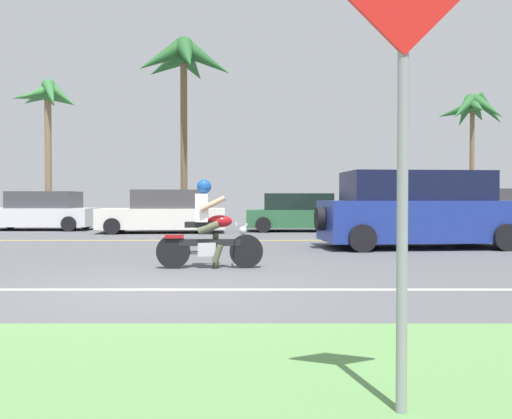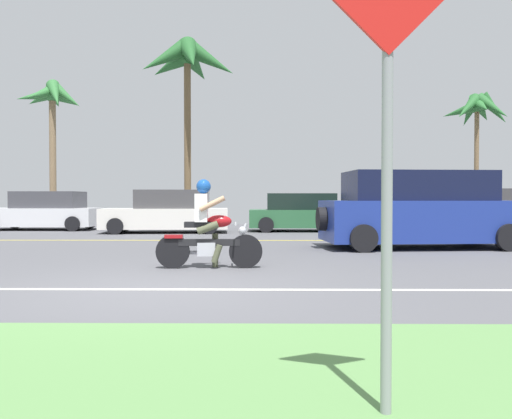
{
  "view_description": "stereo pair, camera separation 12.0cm",
  "coord_description": "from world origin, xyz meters",
  "px_view_note": "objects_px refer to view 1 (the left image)",
  "views": [
    {
      "loc": [
        1.31,
        -7.06,
        1.23
      ],
      "look_at": [
        1.29,
        4.3,
        0.98
      ],
      "focal_mm": 36.85,
      "sensor_mm": 36.0,
      "label": 1
    },
    {
      "loc": [
        1.43,
        -7.06,
        1.23
      ],
      "look_at": [
        1.29,
        4.3,
        0.98
      ],
      "focal_mm": 36.85,
      "sensor_mm": 36.0,
      "label": 2
    }
  ],
  "objects_px": {
    "palm_tree_1": "(184,67)",
    "palm_tree_0": "(48,104)",
    "street_sign": "(404,132)",
    "palm_tree_2": "(474,113)",
    "motorcyclist": "(210,231)",
    "parked_car_1": "(165,213)",
    "suv_nearby": "(418,211)",
    "parked_car_0": "(41,212)",
    "parked_car_3": "(481,212)",
    "parked_car_2": "(304,213)"
  },
  "relations": [
    {
      "from": "parked_car_3",
      "to": "palm_tree_1",
      "type": "height_order",
      "value": "palm_tree_1"
    },
    {
      "from": "suv_nearby",
      "to": "palm_tree_2",
      "type": "xyz_separation_m",
      "value": [
        5.56,
        10.11,
        4.06
      ]
    },
    {
      "from": "motorcyclist",
      "to": "parked_car_1",
      "type": "bearing_deg",
      "value": 104.35
    },
    {
      "from": "motorcyclist",
      "to": "suv_nearby",
      "type": "xyz_separation_m",
      "value": [
        4.83,
        3.83,
        0.26
      ]
    },
    {
      "from": "palm_tree_0",
      "to": "street_sign",
      "type": "bearing_deg",
      "value": -63.9
    },
    {
      "from": "parked_car_0",
      "to": "palm_tree_0",
      "type": "relative_size",
      "value": 0.66
    },
    {
      "from": "motorcyclist",
      "to": "parked_car_3",
      "type": "bearing_deg",
      "value": 46.97
    },
    {
      "from": "palm_tree_1",
      "to": "parked_car_0",
      "type": "bearing_deg",
      "value": -153.08
    },
    {
      "from": "parked_car_2",
      "to": "street_sign",
      "type": "distance_m",
      "value": 16.78
    },
    {
      "from": "motorcyclist",
      "to": "palm_tree_1",
      "type": "distance_m",
      "value": 15.33
    },
    {
      "from": "palm_tree_2",
      "to": "motorcyclist",
      "type": "bearing_deg",
      "value": -126.69
    },
    {
      "from": "suv_nearby",
      "to": "parked_car_0",
      "type": "relative_size",
      "value": 1.18
    },
    {
      "from": "palm_tree_2",
      "to": "parked_car_0",
      "type": "bearing_deg",
      "value": -171.13
    },
    {
      "from": "motorcyclist",
      "to": "palm_tree_0",
      "type": "xyz_separation_m",
      "value": [
        -8.48,
        14.25,
        4.79
      ]
    },
    {
      "from": "parked_car_0",
      "to": "palm_tree_0",
      "type": "height_order",
      "value": "palm_tree_0"
    },
    {
      "from": "parked_car_0",
      "to": "parked_car_3",
      "type": "height_order",
      "value": "parked_car_3"
    },
    {
      "from": "palm_tree_1",
      "to": "palm_tree_0",
      "type": "bearing_deg",
      "value": 175.55
    },
    {
      "from": "suv_nearby",
      "to": "parked_car_3",
      "type": "relative_size",
      "value": 1.19
    },
    {
      "from": "parked_car_1",
      "to": "parked_car_2",
      "type": "xyz_separation_m",
      "value": [
        5.01,
        0.85,
        -0.05
      ]
    },
    {
      "from": "suv_nearby",
      "to": "parked_car_1",
      "type": "relative_size",
      "value": 1.11
    },
    {
      "from": "palm_tree_2",
      "to": "suv_nearby",
      "type": "bearing_deg",
      "value": -118.79
    },
    {
      "from": "parked_car_3",
      "to": "parked_car_2",
      "type": "bearing_deg",
      "value": 170.9
    },
    {
      "from": "palm_tree_2",
      "to": "parked_car_1",
      "type": "bearing_deg",
      "value": -161.0
    },
    {
      "from": "parked_car_0",
      "to": "suv_nearby",
      "type": "bearing_deg",
      "value": -30.57
    },
    {
      "from": "suv_nearby",
      "to": "palm_tree_0",
      "type": "distance_m",
      "value": 17.5
    },
    {
      "from": "palm_tree_1",
      "to": "palm_tree_2",
      "type": "xyz_separation_m",
      "value": [
        12.74,
        0.16,
        -1.98
      ]
    },
    {
      "from": "motorcyclist",
      "to": "suv_nearby",
      "type": "height_order",
      "value": "suv_nearby"
    },
    {
      "from": "suv_nearby",
      "to": "parked_car_0",
      "type": "xyz_separation_m",
      "value": [
        -12.38,
        7.31,
        -0.22
      ]
    },
    {
      "from": "parked_car_1",
      "to": "palm_tree_1",
      "type": "distance_m",
      "value": 7.55
    },
    {
      "from": "parked_car_0",
      "to": "palm_tree_1",
      "type": "xyz_separation_m",
      "value": [
        5.19,
        2.64,
        6.26
      ]
    },
    {
      "from": "suv_nearby",
      "to": "parked_car_2",
      "type": "bearing_deg",
      "value": 109.03
    },
    {
      "from": "parked_car_2",
      "to": "palm_tree_1",
      "type": "distance_m",
      "value": 8.69
    },
    {
      "from": "palm_tree_2",
      "to": "street_sign",
      "type": "distance_m",
      "value": 22.37
    },
    {
      "from": "motorcyclist",
      "to": "suv_nearby",
      "type": "bearing_deg",
      "value": 38.41
    },
    {
      "from": "parked_car_3",
      "to": "street_sign",
      "type": "bearing_deg",
      "value": -114.4
    },
    {
      "from": "street_sign",
      "to": "palm_tree_1",
      "type": "bearing_deg",
      "value": 101.15
    },
    {
      "from": "parked_car_1",
      "to": "street_sign",
      "type": "height_order",
      "value": "street_sign"
    },
    {
      "from": "parked_car_1",
      "to": "parked_car_3",
      "type": "xyz_separation_m",
      "value": [
        11.2,
        -0.14,
        0.01
      ]
    },
    {
      "from": "parked_car_2",
      "to": "palm_tree_2",
      "type": "distance_m",
      "value": 9.61
    },
    {
      "from": "parked_car_3",
      "to": "street_sign",
      "type": "relative_size",
      "value": 1.63
    },
    {
      "from": "palm_tree_2",
      "to": "street_sign",
      "type": "relative_size",
      "value": 2.25
    },
    {
      "from": "parked_car_0",
      "to": "parked_car_1",
      "type": "relative_size",
      "value": 0.94
    },
    {
      "from": "parked_car_0",
      "to": "palm_tree_2",
      "type": "bearing_deg",
      "value": 8.87
    },
    {
      "from": "parked_car_3",
      "to": "palm_tree_2",
      "type": "height_order",
      "value": "palm_tree_2"
    },
    {
      "from": "parked_car_2",
      "to": "palm_tree_1",
      "type": "height_order",
      "value": "palm_tree_1"
    },
    {
      "from": "parked_car_2",
      "to": "parked_car_1",
      "type": "bearing_deg",
      "value": -170.41
    },
    {
      "from": "palm_tree_1",
      "to": "street_sign",
      "type": "xyz_separation_m",
      "value": [
        3.97,
        -20.14,
        -5.37
      ]
    },
    {
      "from": "suv_nearby",
      "to": "parked_car_3",
      "type": "height_order",
      "value": "suv_nearby"
    },
    {
      "from": "motorcyclist",
      "to": "palm_tree_2",
      "type": "bearing_deg",
      "value": 53.31
    },
    {
      "from": "parked_car_3",
      "to": "palm_tree_0",
      "type": "distance_m",
      "value": 18.53
    }
  ]
}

